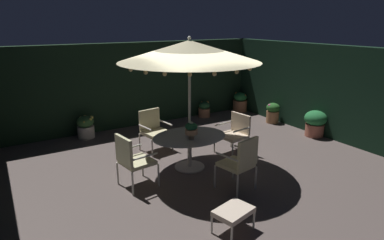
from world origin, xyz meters
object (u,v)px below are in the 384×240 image
at_px(patio_umbrella, 189,51).
at_px(potted_plant_right_near, 204,109).
at_px(patio_dining_table, 190,142).
at_px(patio_chair_east, 235,131).
at_px(centerpiece_planter, 191,129).
at_px(potted_plant_back_left, 240,102).
at_px(potted_plant_right_far, 273,112).
at_px(potted_plant_back_center, 86,127).
at_px(potted_plant_left_near, 315,122).
at_px(ottoman_footrest, 234,212).
at_px(patio_chair_southeast, 153,128).
at_px(patio_chair_northeast, 240,160).
at_px(patio_chair_north, 132,158).

height_order(patio_umbrella, potted_plant_right_near, patio_umbrella).
xyz_separation_m(patio_dining_table, patio_chair_east, (1.38, 0.18, -0.04)).
relative_size(centerpiece_planter, potted_plant_right_near, 0.73).
xyz_separation_m(potted_plant_back_left, potted_plant_right_far, (0.05, -1.55, -0.01)).
distance_m(patio_dining_table, patio_chair_east, 1.39).
height_order(patio_umbrella, centerpiece_planter, patio_umbrella).
xyz_separation_m(potted_plant_back_center, potted_plant_left_near, (5.43, -3.14, 0.08)).
bearing_deg(ottoman_footrest, potted_plant_right_near, 60.69).
height_order(patio_chair_east, ottoman_footrest, patio_chair_east).
distance_m(patio_umbrella, patio_chair_southeast, 2.37).
xyz_separation_m(patio_chair_southeast, potted_plant_back_left, (4.10, 1.69, -0.23)).
xyz_separation_m(patio_umbrella, patio_chair_southeast, (-0.21, 1.38, -1.92)).
height_order(patio_chair_east, patio_chair_southeast, patio_chair_southeast).
bearing_deg(potted_plant_right_far, patio_chair_southeast, -178.03).
height_order(patio_umbrella, patio_chair_northeast, patio_umbrella).
relative_size(centerpiece_planter, potted_plant_back_left, 0.54).
relative_size(patio_umbrella, patio_chair_north, 2.71).
bearing_deg(patio_chair_northeast, potted_plant_back_center, 110.68).
distance_m(ottoman_footrest, potted_plant_back_left, 7.00).
bearing_deg(centerpiece_planter, potted_plant_back_left, 39.45).
bearing_deg(patio_dining_table, patio_chair_northeast, -78.91).
height_order(patio_umbrella, patio_chair_southeast, patio_umbrella).
distance_m(potted_plant_back_left, potted_plant_right_far, 1.55).
distance_m(centerpiece_planter, patio_chair_north, 1.35).
relative_size(patio_chair_northeast, potted_plant_back_center, 1.75).
bearing_deg(potted_plant_right_near, patio_dining_table, -127.79).
distance_m(potted_plant_back_left, potted_plant_right_near, 1.43).
xyz_separation_m(patio_chair_northeast, patio_chair_east, (1.11, 1.55, -0.07)).
distance_m(potted_plant_back_center, potted_plant_back_left, 5.31).
height_order(potted_plant_left_near, potted_plant_right_far, potted_plant_left_near).
distance_m(patio_chair_east, potted_plant_right_far, 2.89).
height_order(patio_chair_east, potted_plant_right_near, patio_chair_east).
bearing_deg(potted_plant_back_center, potted_plant_right_far, -16.64).
distance_m(patio_chair_northeast, potted_plant_back_center, 4.81).
height_order(potted_plant_back_center, potted_plant_back_left, potted_plant_back_left).
relative_size(centerpiece_planter, potted_plant_right_far, 0.59).
relative_size(patio_dining_table, potted_plant_right_far, 2.58).
bearing_deg(potted_plant_right_far, patio_chair_northeast, -141.74).
bearing_deg(potted_plant_right_near, ottoman_footrest, -119.31).
bearing_deg(potted_plant_back_left, patio_umbrella, -141.72).
relative_size(patio_chair_northeast, patio_chair_southeast, 1.07).
distance_m(patio_chair_northeast, potted_plant_back_left, 5.73).
bearing_deg(potted_plant_left_near, centerpiece_planter, -177.65).
height_order(patio_chair_east, potted_plant_back_center, patio_chair_east).
bearing_deg(patio_chair_east, potted_plant_back_center, 133.61).
bearing_deg(patio_umbrella, patio_chair_southeast, 98.76).
height_order(patio_chair_northeast, potted_plant_back_center, patio_chair_northeast).
xyz_separation_m(patio_umbrella, ottoman_footrest, (-0.61, -2.30, -2.17)).
height_order(patio_dining_table, potted_plant_right_far, patio_dining_table).
bearing_deg(potted_plant_back_center, patio_chair_southeast, -55.16).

